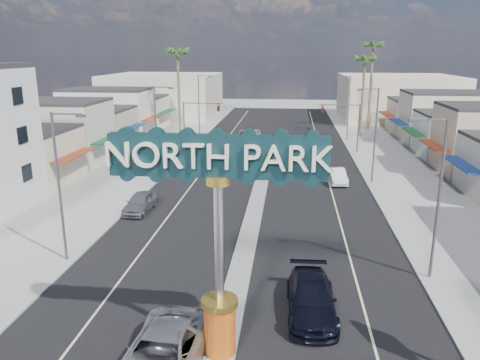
% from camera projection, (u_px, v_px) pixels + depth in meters
% --- Properties ---
extents(ground, '(160.00, 160.00, 0.00)m').
position_uv_depth(ground, '(262.00, 179.00, 46.36)').
color(ground, gray).
rests_on(ground, ground).
extents(road, '(20.00, 120.00, 0.01)m').
position_uv_depth(road, '(262.00, 179.00, 46.36)').
color(road, black).
rests_on(road, ground).
extents(median_island, '(1.30, 30.00, 0.16)m').
position_uv_depth(median_island, '(247.00, 241.00, 31.01)').
color(median_island, gray).
rests_on(median_island, ground).
extents(sidewalk_left, '(8.00, 120.00, 0.12)m').
position_uv_depth(sidewalk_left, '(126.00, 175.00, 47.81)').
color(sidewalk_left, gray).
rests_on(sidewalk_left, ground).
extents(sidewalk_right, '(8.00, 120.00, 0.12)m').
position_uv_depth(sidewalk_right, '(408.00, 183.00, 44.88)').
color(sidewalk_right, gray).
rests_on(sidewalk_right, ground).
extents(storefront_row_left, '(12.00, 42.00, 6.00)m').
position_uv_depth(storefront_row_left, '(84.00, 125.00, 60.53)').
color(storefront_row_left, beige).
rests_on(storefront_row_left, ground).
extents(storefront_row_right, '(12.00, 42.00, 6.00)m').
position_uv_depth(storefront_row_right, '(471.00, 132.00, 55.51)').
color(storefront_row_right, '#B7B29E').
rests_on(storefront_row_right, ground).
extents(backdrop_far_left, '(20.00, 20.00, 8.00)m').
position_uv_depth(backdrop_far_left, '(164.00, 95.00, 90.72)').
color(backdrop_far_left, '#B7B29E').
rests_on(backdrop_far_left, ground).
extents(backdrop_far_right, '(20.00, 20.00, 8.00)m').
position_uv_depth(backdrop_far_right, '(397.00, 98.00, 86.12)').
color(backdrop_far_right, beige).
rests_on(backdrop_far_right, ground).
extents(gateway_sign, '(8.20, 1.50, 9.15)m').
position_uv_depth(gateway_sign, '(218.00, 222.00, 17.93)').
color(gateway_sign, '#B5340D').
rests_on(gateway_sign, median_island).
extents(traffic_signal_left, '(5.09, 0.45, 6.00)m').
position_uv_depth(traffic_signal_left, '(198.00, 116.00, 59.60)').
color(traffic_signal_left, '#47474C').
rests_on(traffic_signal_left, ground).
extents(traffic_signal_right, '(5.09, 0.45, 6.00)m').
position_uv_depth(traffic_signal_right, '(344.00, 118.00, 57.67)').
color(traffic_signal_right, '#47474C').
rests_on(traffic_signal_right, ground).
extents(streetlight_l_near, '(2.03, 0.22, 9.00)m').
position_uv_depth(streetlight_l_near, '(61.00, 180.00, 26.94)').
color(streetlight_l_near, '#47474C').
rests_on(streetlight_l_near, ground).
extents(streetlight_l_mid, '(2.03, 0.22, 9.00)m').
position_uv_depth(streetlight_l_mid, '(157.00, 127.00, 46.10)').
color(streetlight_l_mid, '#47474C').
rests_on(streetlight_l_mid, ground).
extents(streetlight_l_far, '(2.03, 0.22, 9.00)m').
position_uv_depth(streetlight_l_far, '(200.00, 103.00, 67.19)').
color(streetlight_l_far, '#47474C').
rests_on(streetlight_l_far, ground).
extents(streetlight_r_near, '(2.03, 0.22, 9.00)m').
position_uv_depth(streetlight_r_near, '(436.00, 192.00, 24.76)').
color(streetlight_r_near, '#47474C').
rests_on(streetlight_r_near, ground).
extents(streetlight_r_mid, '(2.03, 0.22, 9.00)m').
position_uv_depth(streetlight_r_mid, '(374.00, 130.00, 43.92)').
color(streetlight_r_mid, '#47474C').
rests_on(streetlight_r_mid, ground).
extents(streetlight_r_far, '(2.03, 0.22, 9.00)m').
position_uv_depth(streetlight_r_far, '(348.00, 105.00, 65.00)').
color(streetlight_r_far, '#47474C').
rests_on(streetlight_r_far, ground).
extents(palm_left_far, '(2.60, 2.60, 13.10)m').
position_uv_depth(palm_left_far, '(178.00, 57.00, 63.83)').
color(palm_left_far, brown).
rests_on(palm_left_far, ground).
extents(palm_right_mid, '(2.60, 2.60, 12.10)m').
position_uv_depth(palm_right_mid, '(365.00, 63.00, 67.10)').
color(palm_right_mid, brown).
rests_on(palm_right_mid, ground).
extents(palm_right_far, '(2.60, 2.60, 14.10)m').
position_uv_depth(palm_right_far, '(373.00, 50.00, 72.16)').
color(palm_right_far, brown).
rests_on(palm_right_far, ground).
extents(suv_left, '(3.36, 6.54, 1.77)m').
position_uv_depth(suv_left, '(162.00, 356.00, 18.07)').
color(suv_left, '#B1B2B7').
rests_on(suv_left, ground).
extents(suv_right, '(2.44, 5.66, 1.62)m').
position_uv_depth(suv_right, '(311.00, 299.00, 22.38)').
color(suv_right, black).
rests_on(suv_right, ground).
extents(car_parked_left, '(1.91, 4.47, 1.51)m').
position_uv_depth(car_parked_left, '(140.00, 202.00, 36.84)').
color(car_parked_left, slate).
rests_on(car_parked_left, ground).
extents(car_parked_right, '(1.89, 4.39, 1.41)m').
position_uv_depth(car_parked_right, '(337.00, 176.00, 44.92)').
color(car_parked_right, silver).
rests_on(car_parked_right, ground).
extents(city_bus, '(3.31, 11.41, 3.14)m').
position_uv_depth(city_bus, '(249.00, 149.00, 52.84)').
color(city_bus, silver).
rests_on(city_bus, ground).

